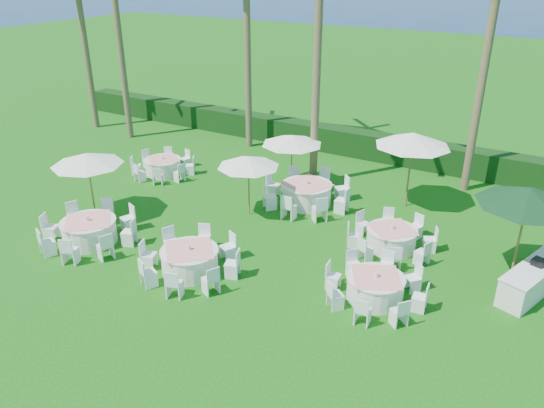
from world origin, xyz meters
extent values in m
plane|color=#10520E|center=(0.00, 0.00, 0.00)|extent=(120.00, 120.00, 0.00)
cube|color=black|center=(0.00, 12.00, 0.60)|extent=(34.00, 1.00, 1.20)
plane|color=#07144F|center=(0.00, 102.00, 0.00)|extent=(260.00, 260.00, 0.00)
cylinder|color=silver|center=(-4.44, -0.56, 0.38)|extent=(1.76, 1.76, 0.76)
cylinder|color=silver|center=(-4.44, -0.56, 0.77)|extent=(1.83, 1.83, 0.03)
cube|color=pink|center=(-4.44, -0.56, 0.80)|extent=(2.01, 2.01, 0.01)
cylinder|color=silver|center=(-4.44, -0.56, 0.88)|extent=(0.12, 0.12, 0.16)
cube|color=white|center=(-3.17, -0.02, 0.46)|extent=(0.56, 0.56, 0.92)
cube|color=white|center=(-3.92, 0.72, 0.46)|extent=(0.56, 0.56, 0.92)
cube|color=white|center=(-4.97, 0.71, 0.46)|extent=(0.56, 0.56, 0.92)
cube|color=white|center=(-5.71, -0.04, 0.46)|extent=(0.56, 0.56, 0.92)
cube|color=white|center=(-5.71, -1.09, 0.46)|extent=(0.56, 0.56, 0.92)
cube|color=white|center=(-4.96, -1.83, 0.46)|extent=(0.56, 0.56, 0.92)
cube|color=white|center=(-3.90, -1.83, 0.46)|extent=(0.56, 0.56, 0.92)
cube|color=white|center=(-3.16, -1.08, 0.46)|extent=(0.56, 0.56, 0.92)
cylinder|color=silver|center=(-0.35, -0.36, 0.37)|extent=(1.70, 1.70, 0.74)
cylinder|color=silver|center=(-0.35, -0.36, 0.75)|extent=(1.77, 1.77, 0.03)
cube|color=pink|center=(-0.35, -0.36, 0.77)|extent=(1.93, 1.93, 0.01)
cylinder|color=silver|center=(-0.35, -0.36, 0.86)|extent=(0.12, 0.12, 0.16)
cube|color=white|center=(0.90, 0.08, 0.44)|extent=(0.53, 0.53, 0.88)
cube|color=white|center=(0.22, 0.84, 0.44)|extent=(0.55, 0.55, 0.88)
cube|color=white|center=(-0.79, 0.90, 0.44)|extent=(0.53, 0.53, 0.88)
cube|color=white|center=(-1.55, 0.22, 0.44)|extent=(0.55, 0.55, 0.88)
cube|color=white|center=(-1.61, -0.79, 0.44)|extent=(0.53, 0.53, 0.88)
cube|color=white|center=(-0.93, -1.55, 0.44)|extent=(0.55, 0.55, 0.88)
cube|color=white|center=(0.08, -1.61, 0.44)|extent=(0.53, 0.53, 0.88)
cube|color=white|center=(0.84, -0.94, 0.44)|extent=(0.55, 0.55, 0.88)
cylinder|color=silver|center=(4.99, 1.13, 0.34)|extent=(1.57, 1.57, 0.68)
cylinder|color=silver|center=(4.99, 1.13, 0.69)|extent=(1.64, 1.64, 0.03)
cube|color=pink|center=(4.99, 1.13, 0.72)|extent=(1.71, 1.71, 0.01)
cylinder|color=silver|center=(4.99, 1.13, 0.80)|extent=(0.11, 0.11, 0.15)
cube|color=white|center=(6.22, 1.23, 0.41)|extent=(0.41, 0.41, 0.82)
cube|color=white|center=(5.78, 2.07, 0.41)|extent=(0.54, 0.54, 0.82)
cube|color=white|center=(4.88, 2.35, 0.41)|extent=(0.41, 0.41, 0.82)
cube|color=white|center=(4.05, 1.91, 0.41)|extent=(0.54, 0.54, 0.82)
cube|color=white|center=(3.77, 1.02, 0.41)|extent=(0.41, 0.41, 0.82)
cube|color=white|center=(4.21, 0.18, 0.41)|extent=(0.54, 0.54, 0.82)
cube|color=white|center=(5.10, -0.10, 0.41)|extent=(0.41, 0.41, 0.82)
cube|color=white|center=(5.94, 0.34, 0.41)|extent=(0.54, 0.54, 0.82)
cylinder|color=silver|center=(-6.37, 5.42, 0.33)|extent=(1.53, 1.53, 0.66)
cylinder|color=silver|center=(-6.37, 5.42, 0.67)|extent=(1.59, 1.59, 0.03)
cube|color=pink|center=(-6.37, 5.42, 0.70)|extent=(1.73, 1.73, 0.01)
cylinder|color=silver|center=(-6.37, 5.42, 0.78)|extent=(0.11, 0.11, 0.14)
cube|color=white|center=(-5.34, 6.02, 0.40)|extent=(0.51, 0.51, 0.80)
cube|color=white|center=(-6.07, 6.57, 0.40)|extent=(0.45, 0.45, 0.80)
cube|color=white|center=(-6.97, 6.45, 0.40)|extent=(0.51, 0.51, 0.80)
cube|color=white|center=(-7.52, 5.72, 0.40)|extent=(0.45, 0.45, 0.80)
cube|color=white|center=(-7.40, 4.82, 0.40)|extent=(0.51, 0.51, 0.80)
cube|color=white|center=(-6.67, 4.27, 0.40)|extent=(0.45, 0.45, 0.80)
cube|color=white|center=(-5.77, 4.39, 0.40)|extent=(0.51, 0.51, 0.80)
cube|color=white|center=(-5.21, 5.12, 0.40)|extent=(0.45, 0.45, 0.80)
cylinder|color=silver|center=(0.51, 5.77, 0.41)|extent=(1.87, 1.87, 0.81)
cylinder|color=silver|center=(0.51, 5.77, 0.82)|extent=(1.95, 1.95, 0.03)
cube|color=pink|center=(0.51, 5.77, 0.85)|extent=(1.97, 1.97, 0.01)
cylinder|color=silver|center=(0.51, 5.77, 0.93)|extent=(0.13, 0.13, 0.17)
cube|color=white|center=(1.54, 6.82, 0.49)|extent=(0.64, 0.64, 0.98)
cube|color=white|center=(0.50, 7.24, 0.49)|extent=(0.46, 0.46, 0.98)
cube|color=white|center=(-0.53, 6.80, 0.49)|extent=(0.64, 0.64, 0.98)
cube|color=white|center=(-0.95, 5.76, 0.49)|extent=(0.46, 0.46, 0.98)
cube|color=white|center=(-0.51, 4.73, 0.49)|extent=(0.64, 0.64, 0.98)
cube|color=white|center=(0.53, 4.31, 0.49)|extent=(0.46, 0.46, 0.98)
cube|color=white|center=(1.56, 4.75, 0.49)|extent=(0.64, 0.64, 0.98)
cube|color=white|center=(1.98, 5.79, 0.49)|extent=(0.46, 0.46, 0.98)
cylinder|color=silver|center=(4.46, 4.08, 0.34)|extent=(1.58, 1.58, 0.69)
cylinder|color=silver|center=(4.46, 4.08, 0.70)|extent=(1.65, 1.65, 0.03)
cube|color=pink|center=(4.46, 4.08, 0.72)|extent=(1.81, 1.81, 0.01)
cylinder|color=silver|center=(4.46, 4.08, 0.81)|extent=(0.11, 0.11, 0.15)
cube|color=white|center=(5.60, 4.57, 0.41)|extent=(0.51, 0.51, 0.83)
cube|color=white|center=(4.93, 5.23, 0.41)|extent=(0.50, 0.50, 0.83)
cube|color=white|center=(3.98, 5.22, 0.41)|extent=(0.51, 0.51, 0.83)
cube|color=white|center=(3.31, 4.55, 0.41)|extent=(0.50, 0.50, 0.83)
cube|color=white|center=(3.33, 3.60, 0.41)|extent=(0.51, 0.51, 0.83)
cube|color=white|center=(4.00, 2.94, 0.41)|extent=(0.50, 0.50, 0.83)
cube|color=white|center=(4.95, 2.95, 0.41)|extent=(0.51, 0.51, 0.83)
cube|color=white|center=(5.61, 3.62, 0.41)|extent=(0.50, 0.50, 0.83)
cylinder|color=brown|center=(-5.77, 0.90, 1.19)|extent=(0.06, 0.06, 2.38)
cone|color=white|center=(-5.77, 0.90, 2.26)|extent=(2.53, 2.53, 0.43)
sphere|color=brown|center=(-5.77, 0.90, 2.41)|extent=(0.10, 0.10, 0.10)
cylinder|color=brown|center=(-0.92, 3.90, 1.11)|extent=(0.05, 0.05, 2.22)
cone|color=white|center=(-0.92, 3.90, 2.11)|extent=(2.26, 2.26, 0.40)
sphere|color=brown|center=(-0.92, 3.90, 2.24)|extent=(0.09, 0.09, 0.09)
cylinder|color=brown|center=(-0.81, 6.99, 1.08)|extent=(0.05, 0.05, 2.16)
cone|color=white|center=(-0.81, 6.99, 2.06)|extent=(2.48, 2.48, 0.39)
sphere|color=brown|center=(-0.81, 6.99, 2.19)|extent=(0.09, 0.09, 0.09)
cylinder|color=brown|center=(3.89, 7.57, 1.41)|extent=(0.07, 0.07, 2.82)
cone|color=white|center=(3.89, 7.57, 2.68)|extent=(2.79, 2.79, 0.51)
sphere|color=brown|center=(3.89, 7.57, 2.86)|extent=(0.11, 0.11, 0.11)
cylinder|color=brown|center=(8.16, 4.17, 1.41)|extent=(0.07, 0.07, 2.83)
cone|color=black|center=(8.16, 4.17, 2.69)|extent=(2.85, 2.85, 0.51)
sphere|color=brown|center=(8.16, 4.17, 2.86)|extent=(0.11, 0.11, 0.11)
cube|color=silver|center=(8.92, 4.10, 0.42)|extent=(1.92, 3.78, 0.84)
cube|color=white|center=(8.92, 4.10, 0.86)|extent=(1.98, 3.84, 0.04)
cube|color=black|center=(8.80, 3.75, 0.97)|extent=(0.42, 0.42, 0.19)
cylinder|color=brown|center=(-11.38, 8.61, 5.88)|extent=(0.32, 0.32, 11.76)
cylinder|color=brown|center=(-5.12, 10.53, 5.17)|extent=(0.32, 0.32, 10.33)
cylinder|color=brown|center=(-0.21, 7.83, 5.25)|extent=(0.32, 0.32, 10.50)
cylinder|color=brown|center=(5.51, 10.34, 4.23)|extent=(0.32, 0.32, 8.46)
cylinder|color=brown|center=(-14.35, 9.03, 4.56)|extent=(0.32, 0.32, 9.11)
camera|label=1|loc=(8.71, -11.03, 8.77)|focal=35.00mm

